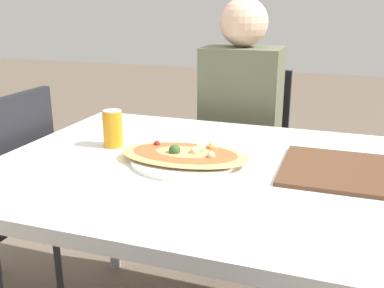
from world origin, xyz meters
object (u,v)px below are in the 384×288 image
Objects in this scene: chair_side_left at (1,196)px; soda_can at (113,129)px; chair_far_seated at (244,153)px; person_seated at (240,116)px; pizza_main at (185,156)px; dining_table at (199,184)px.

chair_side_left reaches higher than soda_can.
chair_far_seated is 0.87m from soda_can.
person_seated is (-0.00, -0.12, 0.22)m from chair_far_seated.
pizza_main is at bearing -12.65° from soda_can.
person_seated reaches higher than chair_side_left.
person_seated is (0.77, 0.68, 0.22)m from chair_side_left.
pizza_main is 3.29× the size of soda_can.
chair_side_left is at bearing 178.09° from pizza_main.
soda_can is at bearing 66.06° from person_seated.
chair_side_left is at bearing 41.67° from person_seated.
chair_far_seated is at bearing 89.74° from pizza_main.
dining_table is at bearing 93.45° from person_seated.
person_seated is at bearing -48.33° from chair_side_left.
person_seated reaches higher than chair_far_seated.
soda_can is at bearing 69.38° from chair_far_seated.
person_seated is 3.00× the size of pizza_main.
chair_far_seated reaches higher than soda_can.
soda_can is (0.48, 0.04, 0.30)m from chair_side_left.
pizza_main is (-0.00, -0.82, 0.26)m from chair_far_seated.
chair_far_seated is (-0.04, 0.83, -0.17)m from dining_table.
dining_table is 1.01× the size of person_seated.
chair_far_seated is 1.00× the size of chair_side_left.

